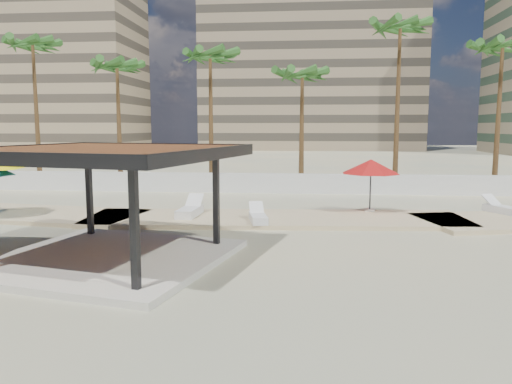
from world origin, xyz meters
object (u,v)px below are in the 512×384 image
lounger_c (503,209)px  pavilion_central (107,194)px  lounger_b (258,217)px  umbrella_c (371,167)px  lounger_a (190,211)px

lounger_c → pavilion_central: bearing=93.6°
lounger_b → umbrella_c: bearing=-70.5°
lounger_a → lounger_c: lounger_a is taller
lounger_a → umbrella_c: bearing=-73.8°
umbrella_c → lounger_a: bearing=-166.7°
lounger_a → lounger_c: (13.74, 1.97, -0.02)m
umbrella_c → lounger_c: (5.85, 0.10, -1.85)m
lounger_c → umbrella_c: bearing=63.1°
umbrella_c → lounger_c: bearing=1.0°
pavilion_central → lounger_b: pavilion_central is taller
pavilion_central → umbrella_c: (8.72, 8.82, 0.17)m
lounger_a → lounger_b: 3.25m
lounger_b → lounger_c: (10.68, 3.05, 0.01)m
pavilion_central → lounger_b: bearing=69.1°
lounger_a → lounger_b: (3.06, -1.08, -0.03)m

